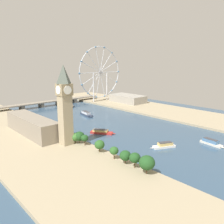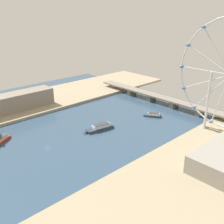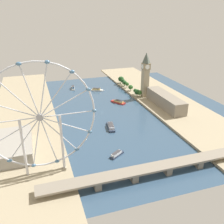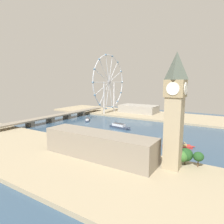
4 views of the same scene
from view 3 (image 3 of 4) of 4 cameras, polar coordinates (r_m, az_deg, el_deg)
The scene contains 14 objects.
ground_plane at distance 388.64m, azimuth -2.26°, elevation 0.07°, with size 402.60×402.60×0.00m, color #334C66.
riverbank_left at distance 432.03m, azimuth 12.73°, elevation 2.12°, with size 90.00×520.00×3.00m, color tan.
riverbank_right at distance 376.28m, azimuth -19.55°, elevation -1.87°, with size 90.00×520.00×3.00m, color tan.
clock_tower at distance 439.46m, azimuth 7.69°, elevation 8.58°, with size 13.32×13.32×77.81m.
parliament_block at distance 407.63m, azimuth 12.14°, elevation 2.62°, with size 22.00×92.85×19.85m, color gray.
tree_row_embankment at distance 488.63m, azimuth 3.80°, elevation 6.20°, with size 13.35×99.57×14.01m.
ferris_wheel at distance 230.44m, azimuth -16.22°, elevation -1.41°, with size 104.69×3.20×108.32m.
riverside_hall at distance 296.35m, azimuth -21.60°, elevation -7.25°, with size 38.26×69.79×14.05m, color gray.
river_bridge at distance 247.78m, azimuth 8.79°, elevation -12.86°, with size 214.60×14.90×9.48m.
tour_boat_0 at distance 276.63m, azimuth 1.11°, elevation -9.64°, with size 20.53×15.24×4.79m.
tour_boat_1 at distance 505.27m, azimuth -8.95°, elevation 5.57°, with size 9.28×27.23×5.85m.
tour_boat_2 at distance 335.95m, azimuth -0.28°, elevation -3.28°, with size 12.75×34.53×6.10m.
tour_boat_3 at distance 487.61m, azimuth -3.47°, elevation 5.16°, with size 25.99×15.37×5.62m.
tour_boat_4 at distance 423.51m, azimuth 1.44°, elevation 2.36°, with size 20.96×28.48×5.10m.
Camera 3 is at (96.86, 344.72, 151.09)m, focal length 39.79 mm.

